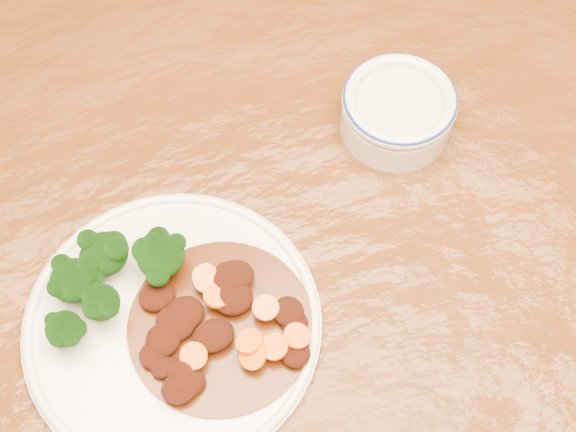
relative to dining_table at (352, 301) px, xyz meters
name	(u,v)px	position (x,y,z in m)	size (l,w,h in m)	color
dining_table	(352,301)	(0.00, 0.00, 0.00)	(1.53, 0.95, 0.75)	#56280F
dinner_plate	(173,324)	(-0.17, 0.01, 0.09)	(0.26, 0.26, 0.02)	silver
broccoli_florets	(108,276)	(-0.21, 0.06, 0.12)	(0.13, 0.09, 0.05)	#7AA254
mince_stew	(213,324)	(-0.14, -0.01, 0.10)	(0.16, 0.16, 0.03)	#4B2208
dip_bowl	(398,110)	(0.10, 0.13, 0.11)	(0.11, 0.11, 0.05)	silver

